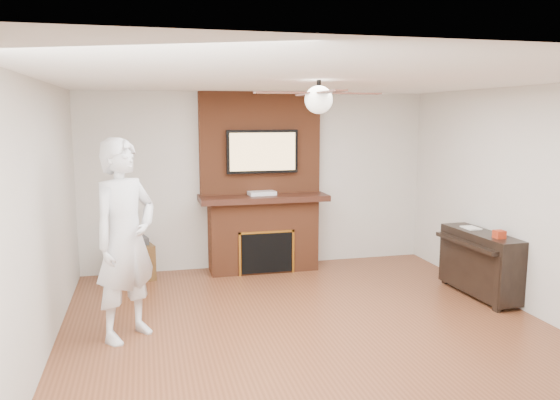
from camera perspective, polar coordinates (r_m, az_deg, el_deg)
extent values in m
cube|color=#5D301B|center=(5.61, 3.79, -15.00)|extent=(5.36, 5.86, 0.18)
cube|color=white|center=(5.15, 4.10, 13.41)|extent=(5.36, 5.86, 0.18)
cube|color=beige|center=(7.94, -2.36, 2.14)|extent=(5.36, 0.18, 2.50)
cube|color=beige|center=(2.75, 22.79, -11.64)|extent=(5.36, 0.18, 2.50)
cube|color=beige|center=(5.07, -25.17, -2.55)|extent=(0.18, 5.86, 2.50)
cube|color=beige|center=(6.49, 26.26, -0.29)|extent=(0.18, 5.86, 2.50)
cube|color=brown|center=(7.74, -1.81, -3.67)|extent=(1.50, 0.50, 1.00)
cube|color=black|center=(7.61, -1.79, 0.25)|extent=(1.78, 0.64, 0.08)
cube|color=brown|center=(7.71, -2.10, 5.97)|extent=(1.70, 0.20, 1.42)
cube|color=black|center=(7.54, -1.40, -5.53)|extent=(0.70, 0.06, 0.55)
cube|color=#BF8C2D|center=(7.47, -1.39, -3.39)|extent=(0.78, 0.02, 0.03)
cube|color=#BF8C2D|center=(7.46, -4.21, -5.70)|extent=(0.03, 0.02, 0.61)
cube|color=#BF8C2D|center=(7.62, 1.38, -5.37)|extent=(0.03, 0.02, 0.61)
cube|color=black|center=(7.57, -1.87, 5.08)|extent=(1.00, 0.07, 0.60)
cube|color=tan|center=(7.54, -1.80, 5.06)|extent=(0.92, 0.01, 0.52)
cylinder|color=black|center=(5.14, 4.08, 11.64)|extent=(0.04, 0.04, 0.14)
sphere|color=white|center=(5.14, 4.06, 10.41)|extent=(0.26, 0.26, 0.26)
cube|color=black|center=(5.25, 7.56, 10.98)|extent=(0.55, 0.11, 0.01)
cube|color=black|center=(5.45, 2.98, 10.96)|extent=(0.11, 0.55, 0.01)
cube|color=black|center=(5.05, 0.44, 11.14)|extent=(0.55, 0.11, 0.01)
cube|color=black|center=(4.83, 5.30, 11.21)|extent=(0.11, 0.55, 0.01)
imported|color=silver|center=(5.49, -15.87, -4.05)|extent=(0.86, 0.84, 1.97)
cube|color=#4F3316|center=(7.62, -15.10, -6.22)|extent=(0.60, 0.60, 0.47)
cube|color=#323335|center=(7.55, -15.19, -4.15)|extent=(0.44, 0.39, 0.09)
cube|color=black|center=(7.07, 20.20, -6.13)|extent=(0.40, 1.22, 0.74)
cube|color=black|center=(6.59, 21.85, -8.12)|extent=(0.06, 0.09, 0.65)
cube|color=black|center=(7.46, 17.01, -5.93)|extent=(0.06, 0.09, 0.65)
cube|color=black|center=(6.90, 18.90, -4.28)|extent=(0.18, 1.12, 0.05)
cube|color=silver|center=(7.17, 19.33, -2.76)|extent=(0.17, 0.23, 0.01)
cube|color=#A62D14|center=(6.71, 21.94, -3.34)|extent=(0.11, 0.11, 0.09)
cube|color=silver|center=(7.58, -1.91, 0.72)|extent=(0.39, 0.25, 0.05)
cylinder|color=red|center=(7.69, -2.80, -7.13)|extent=(0.08, 0.08, 0.13)
cylinder|color=#366E2C|center=(7.67, -2.21, -7.30)|extent=(0.07, 0.07, 0.09)
cylinder|color=beige|center=(7.72, -1.52, -7.05)|extent=(0.09, 0.09, 0.12)
cylinder|color=#2E5C8C|center=(7.72, 0.60, -7.19)|extent=(0.05, 0.05, 0.09)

